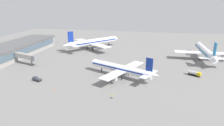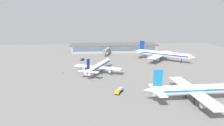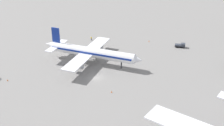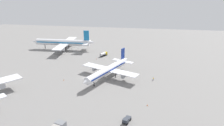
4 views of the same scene
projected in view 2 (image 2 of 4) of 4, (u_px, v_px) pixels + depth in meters
name	position (u px, v px, depth m)	size (l,w,h in m)	color
ground	(116.00, 71.00, 132.87)	(288.00, 288.00, 0.00)	gray
terminal_building	(114.00, 48.00, 207.79)	(92.33, 22.11, 8.50)	#9E9993
airplane_at_gate	(162.00, 54.00, 163.76)	(43.98, 37.86, 15.96)	white
airplane_taxiing	(98.00, 66.00, 128.68)	(32.52, 39.28, 12.64)	white
airplane_distant	(197.00, 89.00, 84.90)	(49.06, 39.27, 14.94)	white
pushback_tractor	(82.00, 59.00, 166.45)	(3.19, 4.75, 1.90)	black
fuel_truck	(119.00, 90.00, 94.59)	(4.67, 6.44, 2.50)	black
ground_crew_worker	(63.00, 72.00, 127.36)	(0.50, 0.54, 1.67)	#1E2338
jet_bridge	(106.00, 50.00, 186.49)	(7.88, 17.79, 6.74)	#9E9993
safety_cone_near_gate	(72.00, 64.00, 153.59)	(0.44, 0.44, 0.60)	#EA590C
safety_cone_mid_apron	(129.00, 69.00, 138.26)	(0.44, 0.44, 0.60)	#EA590C
safety_cone_far_side	(124.00, 87.00, 102.35)	(0.44, 0.44, 0.60)	#EA590C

